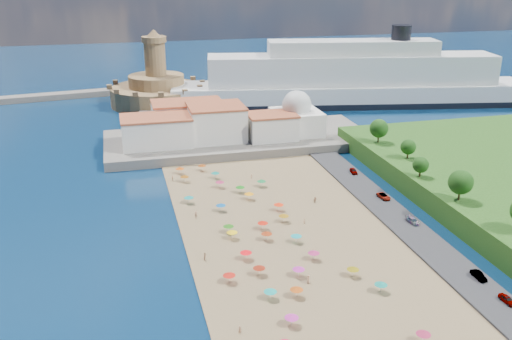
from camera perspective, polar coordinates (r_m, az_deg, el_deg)
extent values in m
plane|color=#071938|center=(128.58, 1.01, -7.23)|extent=(700.00, 700.00, 0.00)
cube|color=#59544C|center=(196.15, -1.74, 3.04)|extent=(90.00, 36.00, 3.00)
cube|color=#59544C|center=(226.43, -9.15, 5.05)|extent=(18.00, 70.00, 2.40)
cube|color=silver|center=(186.83, -9.92, 3.79)|extent=(22.00, 14.00, 9.00)
cube|color=silver|center=(190.81, -3.98, 4.70)|extent=(18.00, 16.00, 11.00)
cube|color=silver|center=(191.34, 1.57, 4.32)|extent=(16.00, 12.00, 8.00)
cube|color=silver|center=(201.25, -6.85, 5.27)|extent=(24.00, 14.00, 10.00)
cube|color=silver|center=(197.86, 4.05, 4.81)|extent=(16.00, 16.00, 8.00)
sphere|color=silver|center=(196.37, 4.10, 6.50)|extent=(10.00, 10.00, 10.00)
cylinder|color=silver|center=(195.51, 4.12, 7.58)|extent=(1.20, 1.20, 1.60)
cylinder|color=olive|center=(254.84, -9.84, 7.34)|extent=(40.00, 40.00, 8.00)
cylinder|color=olive|center=(253.52, -9.93, 8.77)|extent=(24.00, 24.00, 5.00)
cylinder|color=olive|center=(251.87, -10.06, 10.89)|extent=(9.00, 9.00, 14.00)
cylinder|color=olive|center=(250.73, -10.18, 12.74)|extent=(10.40, 10.40, 2.40)
cone|color=olive|center=(250.41, -10.21, 13.35)|extent=(6.00, 6.00, 3.00)
cube|color=black|center=(255.65, 9.34, 6.78)|extent=(156.92, 50.55, 2.50)
cube|color=silver|center=(254.91, 9.39, 7.51)|extent=(155.87, 49.98, 9.26)
cube|color=silver|center=(252.82, 9.53, 9.90)|extent=(124.77, 40.39, 12.34)
cube|color=silver|center=(251.39, 9.65, 11.98)|extent=(73.43, 27.10, 6.17)
cylinder|color=black|center=(256.13, 14.34, 13.19)|extent=(8.23, 8.23, 6.17)
cylinder|color=gray|center=(116.22, 9.66, -10.03)|extent=(0.07, 0.07, 2.00)
cone|color=olive|center=(115.77, 9.68, -9.64)|extent=(2.50, 2.50, 0.60)
cylinder|color=gray|center=(143.16, 2.28, -3.72)|extent=(0.07, 0.07, 2.00)
cone|color=#F72D0A|center=(142.80, 2.28, -3.39)|extent=(2.50, 2.50, 0.60)
cylinder|color=gray|center=(164.38, -4.09, -0.53)|extent=(0.07, 0.07, 2.00)
cone|color=#0D786C|center=(164.06, -4.09, -0.24)|extent=(2.50, 2.50, 0.60)
cylinder|color=gray|center=(127.69, 4.04, -6.86)|extent=(0.07, 0.07, 2.00)
cone|color=#1198A0|center=(127.28, 4.05, -6.50)|extent=(2.50, 2.50, 0.60)
cylinder|color=gray|center=(153.86, -1.59, -1.96)|extent=(0.07, 0.07, 2.00)
cone|color=#167815|center=(153.53, -1.59, -1.65)|extent=(2.50, 2.50, 0.60)
cylinder|color=gray|center=(168.97, -7.61, -0.08)|extent=(0.07, 0.07, 2.00)
cone|color=#C54708|center=(168.66, -7.62, 0.21)|extent=(2.50, 2.50, 0.60)
cylinder|color=gray|center=(114.94, 4.29, -10.14)|extent=(0.07, 0.07, 2.00)
cone|color=#BE289F|center=(114.49, 4.30, -9.75)|extent=(2.50, 2.50, 0.60)
cylinder|color=gray|center=(128.40, 1.06, -6.64)|extent=(0.07, 0.07, 2.00)
cone|color=#9B2F0E|center=(128.00, 1.07, -6.28)|extent=(2.50, 2.50, 0.60)
cylinder|color=gray|center=(120.61, -1.01, -8.52)|extent=(0.07, 0.07, 2.00)
cone|color=#FF0B14|center=(120.18, -1.01, -8.15)|extent=(2.50, 2.50, 0.60)
cylinder|color=gray|center=(100.97, 16.37, -15.75)|extent=(0.07, 0.07, 2.00)
cone|color=#A62348|center=(100.46, 16.42, -15.33)|extent=(2.50, 2.50, 0.60)
cylinder|color=gray|center=(115.04, 0.32, -10.05)|extent=(0.07, 0.07, 2.00)
cone|color=maroon|center=(114.59, 0.32, -9.66)|extent=(2.50, 2.50, 0.60)
cylinder|color=gray|center=(131.95, -2.77, -5.89)|extent=(0.07, 0.07, 2.00)
cone|color=#236B13|center=(131.56, -2.77, -5.54)|extent=(2.50, 2.50, 0.60)
cylinder|color=gray|center=(133.35, 0.68, -5.57)|extent=(0.07, 0.07, 2.00)
cone|color=red|center=(132.97, 0.68, -5.22)|extent=(2.50, 2.50, 0.60)
cylinder|color=gray|center=(158.01, 0.55, -1.35)|extent=(0.07, 0.07, 2.00)
cone|color=#157638|center=(157.69, 0.55, -1.04)|extent=(2.50, 2.50, 0.60)
cylinder|color=gray|center=(148.20, -6.73, -2.99)|extent=(0.07, 0.07, 2.00)
cone|color=#0E8885|center=(147.86, -6.75, -2.67)|extent=(2.50, 2.50, 0.60)
cylinder|color=gray|center=(142.92, -3.54, -3.78)|extent=(0.07, 0.07, 2.00)
cone|color=#0B539B|center=(142.56, -3.54, -3.45)|extent=(2.50, 2.50, 0.60)
cylinder|color=gray|center=(107.74, 1.44, -12.34)|extent=(0.07, 0.07, 2.00)
cone|color=#119E93|center=(107.26, 1.44, -11.93)|extent=(2.50, 2.50, 0.60)
cylinder|color=gray|center=(121.08, 5.79, -8.51)|extent=(0.07, 0.07, 2.00)
cone|color=#AF2562|center=(120.65, 5.80, -8.14)|extent=(2.50, 2.50, 0.60)
cylinder|color=gray|center=(129.12, -2.41, -6.50)|extent=(0.07, 0.07, 2.00)
cone|color=yellow|center=(128.72, -2.41, -6.14)|extent=(2.50, 2.50, 0.60)
cylinder|color=gray|center=(149.48, -0.70, -2.64)|extent=(0.07, 0.07, 2.00)
cone|color=orange|center=(149.14, -0.70, -2.32)|extent=(2.50, 2.50, 0.60)
cylinder|color=gray|center=(157.61, -3.63, -1.45)|extent=(0.07, 0.07, 2.00)
cone|color=#A4234E|center=(157.28, -3.64, -1.14)|extent=(2.50, 2.50, 0.60)
cylinder|color=gray|center=(137.10, 2.80, -4.85)|extent=(0.07, 0.07, 2.00)
cone|color=#99690D|center=(136.72, 2.80, -4.51)|extent=(2.50, 2.50, 0.60)
cylinder|color=gray|center=(162.47, -7.15, -0.89)|extent=(0.07, 0.07, 2.00)
cone|color=#8B4B0C|center=(162.16, -7.17, -0.59)|extent=(2.50, 2.50, 0.60)
cylinder|color=gray|center=(108.53, 4.07, -12.12)|extent=(0.07, 0.07, 2.00)
cone|color=#BB4A0F|center=(108.05, 4.08, -11.72)|extent=(2.50, 2.50, 0.60)
cylinder|color=gray|center=(170.64, -5.43, 0.22)|extent=(0.07, 0.07, 2.00)
cone|color=#8F3B0D|center=(170.34, -5.44, 0.50)|extent=(2.50, 2.50, 0.60)
cylinder|color=gray|center=(112.77, -2.69, -10.75)|extent=(0.07, 0.07, 2.00)
cone|color=red|center=(112.31, -2.70, -10.35)|extent=(2.50, 2.50, 0.60)
cylinder|color=gray|center=(112.25, 12.36, -11.40)|extent=(0.07, 0.07, 2.00)
cone|color=#0E8574|center=(111.78, 12.39, -11.01)|extent=(2.50, 2.50, 0.60)
cylinder|color=gray|center=(101.10, 3.57, -14.80)|extent=(0.07, 0.07, 2.00)
cone|color=#C3299A|center=(100.59, 3.59, -14.38)|extent=(2.50, 2.50, 0.60)
imported|color=tan|center=(120.77, -5.09, -8.61)|extent=(1.04, 1.12, 1.85)
imported|color=tan|center=(148.63, 5.94, -2.97)|extent=(1.57, 1.08, 1.63)
imported|color=tan|center=(163.88, -8.35, -0.84)|extent=(0.57, 1.00, 1.61)
imported|color=tan|center=(163.52, -0.45, -0.67)|extent=(1.08, 1.14, 1.55)
imported|color=tan|center=(136.30, 4.84, -5.14)|extent=(0.49, 0.65, 1.63)
imported|color=tan|center=(139.82, -6.01, -4.45)|extent=(1.38, 1.33, 1.89)
imported|color=tan|center=(99.07, -1.63, -15.71)|extent=(0.71, 0.58, 1.67)
imported|color=tan|center=(112.92, 5.26, -10.82)|extent=(1.04, 1.04, 1.82)
imported|color=gray|center=(115.61, 23.82, -11.75)|extent=(1.65, 3.77, 1.26)
imported|color=gray|center=(169.40, 9.73, -0.09)|extent=(2.16, 4.23, 1.38)
imported|color=gray|center=(121.40, 21.37, -9.79)|extent=(1.43, 4.03, 1.33)
imported|color=gray|center=(140.63, 15.41, -4.91)|extent=(2.23, 4.36, 1.21)
imported|color=gray|center=(152.93, 12.65, -2.57)|extent=(2.55, 4.80, 1.28)
cylinder|color=#382314|center=(142.73, 19.66, -2.24)|extent=(0.50, 0.50, 3.25)
sphere|color=#14380F|center=(141.70, 19.80, -1.14)|extent=(5.86, 5.86, 5.86)
cylinder|color=#382314|center=(155.23, 16.07, -0.23)|extent=(0.50, 0.50, 2.35)
sphere|color=#14380F|center=(154.53, 16.15, 0.51)|extent=(4.23, 4.23, 4.23)
cylinder|color=#382314|center=(168.88, 14.92, 1.54)|extent=(0.50, 0.50, 2.44)
sphere|color=#14380F|center=(168.21, 14.99, 2.25)|extent=(4.39, 4.39, 4.39)
cylinder|color=#382314|center=(181.80, 12.13, 3.22)|extent=(0.50, 0.50, 3.22)
sphere|color=#14380F|center=(181.00, 12.19, 4.09)|extent=(5.79, 5.79, 5.79)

